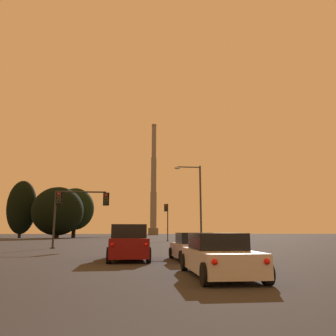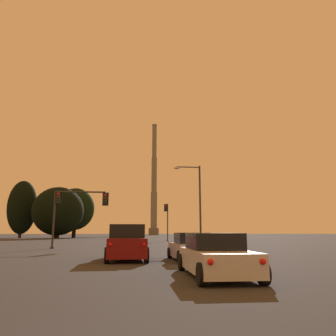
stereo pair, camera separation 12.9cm
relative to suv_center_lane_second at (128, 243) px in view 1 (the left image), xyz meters
name	(u,v)px [view 1 (the left image)]	position (x,y,z in m)	size (l,w,h in m)	color
suv_center_lane_second	(128,243)	(0.00, 0.00, 0.00)	(2.26, 4.96, 1.86)	maroon
hatchback_right_lane_second	(192,248)	(3.35, -0.72, -0.23)	(2.07, 4.17, 1.44)	silver
sedan_right_lane_third	(218,256)	(3.16, -7.00, -0.23)	(2.01, 4.72, 1.43)	silver
traffic_light_overhead_left	(74,204)	(-5.38, 13.22, 3.15)	(5.12, 0.50, 5.30)	#2D2D30
traffic_light_far_right	(167,216)	(5.66, 36.70, 3.15)	(0.78, 0.50, 6.18)	#2D2D30
street_lamp	(196,196)	(6.76, 15.80, 4.28)	(2.89, 0.36, 8.47)	#38383A
smokestack	(154,190)	(9.76, 150.90, 22.09)	(5.21, 5.21, 58.74)	slate
treeline_right_mid	(22,207)	(-29.28, 71.40, 7.02)	(7.42, 6.67, 14.92)	black
treeline_center_left	(58,211)	(-18.67, 65.48, 5.69)	(12.44, 11.20, 12.54)	black
treeline_center_right	(75,209)	(-16.04, 73.57, 6.80)	(10.35, 9.31, 13.38)	black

